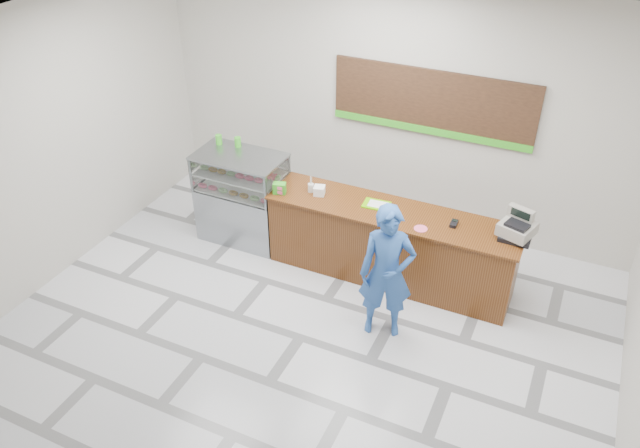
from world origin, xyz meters
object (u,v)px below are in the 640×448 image
at_px(sales_counter, 390,245).
at_px(serving_tray, 377,205).
at_px(cash_register, 517,228).
at_px(customer, 387,273).
at_px(display_case, 242,197).

relative_size(sales_counter, serving_tray, 9.24).
xyz_separation_m(sales_counter, cash_register, (1.50, 0.08, 0.64)).
relative_size(cash_register, customer, 0.28).
bearing_deg(display_case, serving_tray, 1.48).
xyz_separation_m(display_case, cash_register, (3.72, 0.08, 0.48)).
bearing_deg(cash_register, customer, -120.90).
bearing_deg(sales_counter, serving_tray, 167.83).
relative_size(cash_register, serving_tray, 1.35).
relative_size(display_case, serving_tray, 3.77).
xyz_separation_m(sales_counter, serving_tray, (-0.24, 0.05, 0.52)).
relative_size(sales_counter, customer, 1.90).
distance_m(cash_register, customer, 1.65).
bearing_deg(display_case, cash_register, 1.26).
distance_m(serving_tray, customer, 1.18).
relative_size(sales_counter, display_case, 2.45).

